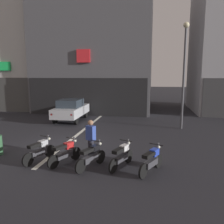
{
  "coord_description": "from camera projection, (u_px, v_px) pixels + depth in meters",
  "views": [
    {
      "loc": [
        4.19,
        -10.13,
        3.41
      ],
      "look_at": [
        2.04,
        2.0,
        1.4
      ],
      "focal_mm": 35.99,
      "sensor_mm": 36.0,
      "label": 1
    }
  ],
  "objects": [
    {
      "name": "ground_plane",
      "position": [
        64.0,
        145.0,
        11.12
      ],
      "size": [
        120.0,
        120.0,
        0.0
      ],
      "primitive_type": "plane",
      "color": "#232328"
    },
    {
      "name": "building_mid_block",
      "position": [
        99.0,
        55.0,
        23.13
      ],
      "size": [
        10.74,
        9.69,
        11.0
      ],
      "color": "#56565B",
      "rests_on": "ground"
    },
    {
      "name": "motorcycle_silver_row_leftmost",
      "position": [
        40.0,
        150.0,
        8.96
      ],
      "size": [
        0.69,
        1.6,
        0.98
      ],
      "color": "black",
      "rests_on": "ground"
    },
    {
      "name": "motorcycle_white_row_right_mid",
      "position": [
        122.0,
        156.0,
        8.37
      ],
      "size": [
        0.75,
        1.57,
        0.98
      ],
      "color": "black",
      "rests_on": "ground"
    },
    {
      "name": "person_by_motorcycles",
      "position": [
        91.0,
        140.0,
        8.99
      ],
      "size": [
        0.42,
        0.35,
        1.67
      ],
      "color": "#23232D",
      "rests_on": "ground"
    },
    {
      "name": "lane_centre_line",
      "position": [
        95.0,
        121.0,
        16.95
      ],
      "size": [
        0.2,
        18.0,
        0.01
      ],
      "primitive_type": "cube",
      "color": "silver",
      "rests_on": "ground"
    },
    {
      "name": "motorcycle_red_row_left_mid",
      "position": [
        65.0,
        152.0,
        8.7
      ],
      "size": [
        0.81,
        1.52,
        0.98
      ],
      "color": "black",
      "rests_on": "ground"
    },
    {
      "name": "building_corner_left",
      "position": [
        16.0,
        57.0,
        24.76
      ],
      "size": [
        8.34,
        8.27,
        10.9
      ],
      "color": "silver",
      "rests_on": "ground"
    },
    {
      "name": "street_lamp",
      "position": [
        184.0,
        65.0,
        13.91
      ],
      "size": [
        0.36,
        0.36,
        6.6
      ],
      "color": "#47474C",
      "rests_on": "ground"
    },
    {
      "name": "motorcycle_black_row_centre",
      "position": [
        91.0,
        156.0,
        8.31
      ],
      "size": [
        0.78,
        1.55,
        0.98
      ],
      "color": "black",
      "rests_on": "ground"
    },
    {
      "name": "motorcycle_blue_row_rightmost",
      "position": [
        152.0,
        160.0,
        7.91
      ],
      "size": [
        0.83,
        1.52,
        0.98
      ],
      "color": "black",
      "rests_on": "ground"
    },
    {
      "name": "car_silver_crossing_near",
      "position": [
        71.0,
        109.0,
        17.02
      ],
      "size": [
        1.85,
        4.14,
        1.64
      ],
      "color": "black",
      "rests_on": "ground"
    }
  ]
}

